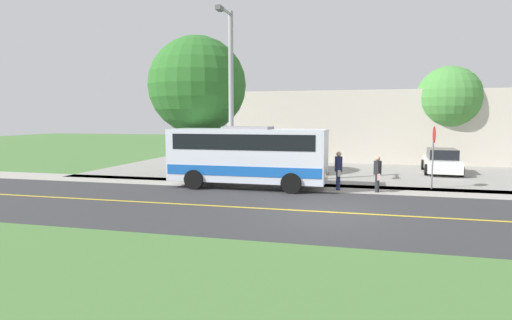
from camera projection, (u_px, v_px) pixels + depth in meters
name	position (u px, v px, depth m)	size (l,w,h in m)	color
ground_plane	(326.00, 212.00, 14.92)	(120.00, 120.00, 0.00)	#477238
road_surface	(326.00, 212.00, 14.92)	(8.00, 100.00, 0.01)	#333335
sidewalk	(336.00, 188.00, 19.94)	(2.40, 100.00, 0.01)	#9E9991
parking_lot_surface	(393.00, 171.00, 26.15)	(14.00, 36.00, 0.01)	gray
road_centre_line	(326.00, 212.00, 14.92)	(0.16, 100.00, 0.00)	gold
shuttle_bus_front	(248.00, 154.00, 20.06)	(2.58, 7.38, 2.86)	silver
pedestrian_with_bags	(378.00, 173.00, 18.89)	(0.72, 0.34, 1.59)	#262628
pedestrian_waiting	(339.00, 169.00, 19.38)	(0.72, 0.34, 1.75)	#1E2347
stop_sign	(433.00, 146.00, 19.55)	(0.76, 0.07, 2.88)	slate
street_light_pole	(230.00, 91.00, 20.40)	(1.97, 0.24, 8.26)	#9E9EA3
parked_car_near	(442.00, 161.00, 25.24)	(4.49, 2.21, 1.45)	white
tree_curbside	(197.00, 85.00, 23.44)	(5.32, 5.32, 7.70)	#4C3826
tree_lot_edge	(449.00, 98.00, 29.57)	(4.39, 4.39, 6.80)	brown
commercial_building	(386.00, 126.00, 34.60)	(10.00, 23.62, 5.20)	beige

